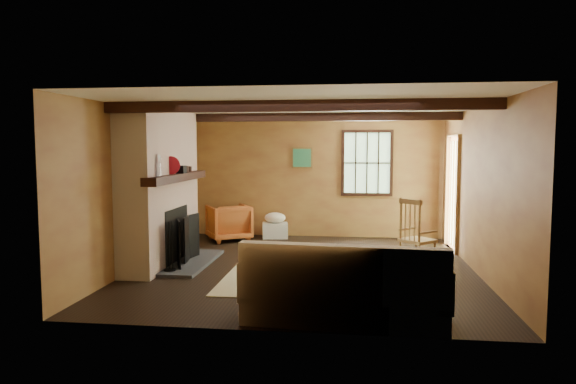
# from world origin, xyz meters

# --- Properties ---
(ground) EXTENTS (5.50, 5.50, 0.00)m
(ground) POSITION_xyz_m (0.00, 0.00, 0.00)
(ground) COLOR black
(ground) RESTS_ON ground
(room_envelope) EXTENTS (5.02, 5.52, 2.44)m
(room_envelope) POSITION_xyz_m (0.22, 0.26, 1.63)
(room_envelope) COLOR #A47A3A
(room_envelope) RESTS_ON ground
(fireplace) EXTENTS (1.02, 2.30, 2.40)m
(fireplace) POSITION_xyz_m (-2.23, -0.00, 1.10)
(fireplace) COLOR brown
(fireplace) RESTS_ON ground
(rug) EXTENTS (2.50, 3.00, 0.01)m
(rug) POSITION_xyz_m (0.20, -0.20, 0.00)
(rug) COLOR #CCBB88
(rug) RESTS_ON ground
(rocking_chair) EXTENTS (0.83, 0.81, 1.06)m
(rocking_chair) POSITION_xyz_m (1.67, 0.22, 0.44)
(rocking_chair) COLOR tan
(rocking_chair) RESTS_ON ground
(sofa) EXTENTS (2.19, 1.10, 0.86)m
(sofa) POSITION_xyz_m (0.65, -2.31, 0.31)
(sofa) COLOR white
(sofa) RESTS_ON ground
(firewood_pile) EXTENTS (0.59, 0.11, 0.22)m
(firewood_pile) POSITION_xyz_m (-1.90, 2.52, 0.11)
(firewood_pile) COLOR brown
(firewood_pile) RESTS_ON ground
(laundry_basket) EXTENTS (0.56, 0.46, 0.30)m
(laundry_basket) POSITION_xyz_m (-0.82, 2.45, 0.15)
(laundry_basket) COLOR silver
(laundry_basket) RESTS_ON ground
(basket_pillow) EXTENTS (0.48, 0.42, 0.21)m
(basket_pillow) POSITION_xyz_m (-0.82, 2.45, 0.41)
(basket_pillow) COLOR white
(basket_pillow) RESTS_ON laundry_basket
(armchair) EXTENTS (1.04, 1.05, 0.70)m
(armchair) POSITION_xyz_m (-1.67, 2.05, 0.35)
(armchair) COLOR #BF6026
(armchair) RESTS_ON ground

